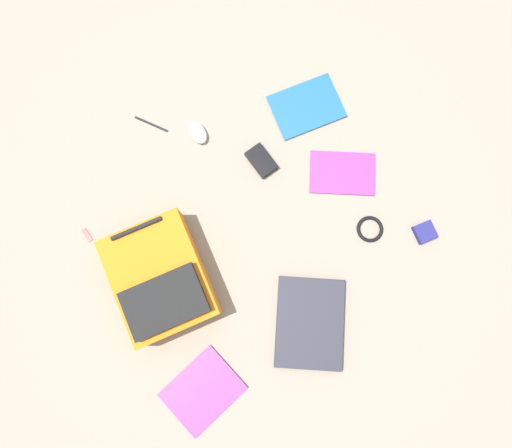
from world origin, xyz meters
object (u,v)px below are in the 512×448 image
at_px(laptop, 309,323).
at_px(book_manual, 203,391).
at_px(earbud_pouch, 425,232).
at_px(book_red, 342,173).
at_px(power_brick, 261,161).
at_px(computer_mouse, 197,132).
at_px(cable_coil, 370,229).
at_px(book_comic, 306,107).
at_px(usb_stick, 87,235).
at_px(backpack, 161,280).
at_px(pen_black, 151,124).

xyz_separation_m(laptop, book_manual, (-0.47, 0.00, -0.01)).
height_order(laptop, earbud_pouch, laptop).
xyz_separation_m(book_red, book_manual, (-0.90, -0.42, -0.00)).
height_order(book_manual, power_brick, power_brick).
bearing_deg(earbud_pouch, computer_mouse, 124.01).
bearing_deg(computer_mouse, cable_coil, -62.70).
xyz_separation_m(power_brick, earbud_pouch, (0.39, -0.58, -0.00)).
distance_m(book_comic, usb_stick, 1.01).
bearing_deg(cable_coil, earbud_pouch, -35.18).
relative_size(computer_mouse, earbud_pouch, 1.44).
xyz_separation_m(laptop, power_brick, (0.18, 0.63, -0.00)).
height_order(book_manual, earbud_pouch, earbud_pouch).
height_order(computer_mouse, power_brick, computer_mouse).
relative_size(backpack, usb_stick, 8.13).
relative_size(cable_coil, earbud_pouch, 1.41).
distance_m(power_brick, pen_black, 0.47).
bearing_deg(book_red, laptop, -135.30).
bearing_deg(cable_coil, usb_stick, 149.57).
distance_m(book_red, book_manual, 0.99).
relative_size(book_red, book_manual, 1.04).
xyz_separation_m(book_comic, earbud_pouch, (0.11, -0.68, 0.01)).
height_order(book_comic, pen_black, book_comic).
distance_m(cable_coil, pen_black, 0.97).
relative_size(laptop, pen_black, 2.86).
bearing_deg(usb_stick, book_comic, -0.28).
bearing_deg(book_manual, computer_mouse, 60.57).
height_order(backpack, power_brick, backpack).
xyz_separation_m(power_brick, pen_black, (-0.30, 0.37, -0.01)).
bearing_deg(usb_stick, computer_mouse, 12.69).
height_order(book_red, usb_stick, book_red).
bearing_deg(book_red, book_manual, -154.71).
bearing_deg(laptop, cable_coil, 24.20).
distance_m(laptop, book_comic, 0.87).
distance_m(book_comic, pen_black, 0.63).
distance_m(backpack, earbud_pouch, 1.02).
xyz_separation_m(backpack, cable_coil, (0.78, -0.25, -0.08)).
height_order(computer_mouse, usb_stick, computer_mouse).
height_order(laptop, book_manual, laptop).
distance_m(computer_mouse, usb_stick, 0.59).
xyz_separation_m(book_red, book_comic, (0.03, 0.31, -0.00)).
bearing_deg(book_red, pen_black, 133.30).
bearing_deg(backpack, book_manual, -101.23).
bearing_deg(cable_coil, power_brick, 115.60).
bearing_deg(backpack, cable_coil, -17.47).
height_order(pen_black, usb_stick, pen_black).
xyz_separation_m(book_manual, computer_mouse, (0.49, 0.87, 0.01)).
xyz_separation_m(cable_coil, pen_black, (-0.52, 0.82, -0.00)).
height_order(laptop, cable_coil, laptop).
height_order(backpack, cable_coil, backpack).
bearing_deg(pen_black, book_manual, -109.29).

